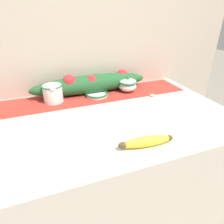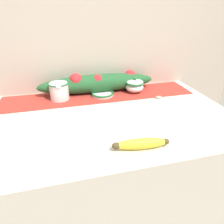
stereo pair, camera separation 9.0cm
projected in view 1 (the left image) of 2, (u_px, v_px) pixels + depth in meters
countertop at (109, 183)px, 1.19m from camera, size 1.22×0.76×0.91m
back_wall at (85, 42)px, 1.17m from camera, size 2.02×0.04×2.40m
table_runner at (94, 96)px, 1.19m from camera, size 1.12×0.23×0.00m
cream_pitcher at (53, 93)px, 1.09m from camera, size 0.11×0.13×0.10m
sugar_bowl at (128, 85)px, 1.24m from camera, size 0.11×0.11×0.10m
small_dish at (97, 94)px, 1.18m from camera, size 0.13×0.13×0.02m
banana at (146, 142)px, 0.75m from camera, size 0.22×0.06×0.04m
spoon at (151, 96)px, 1.18m from camera, size 0.18×0.09×0.01m
poinsettia_garland at (91, 83)px, 1.21m from camera, size 0.71×0.12×0.13m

